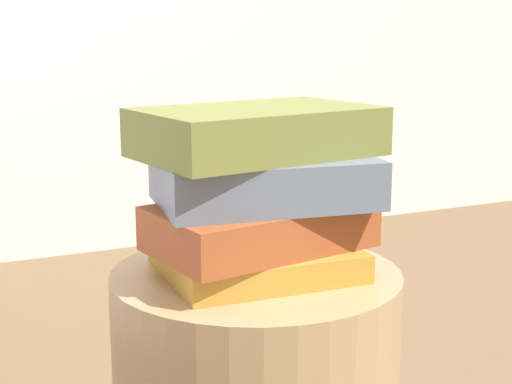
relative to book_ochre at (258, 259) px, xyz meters
name	(u,v)px	position (x,y,z in m)	size (l,w,h in m)	color
book_ochre	(258,259)	(0.00, 0.00, 0.00)	(0.24, 0.20, 0.04)	#B7842D
book_rust	(259,226)	(0.00, -0.01, 0.05)	(0.27, 0.16, 0.06)	#994723
book_slate	(265,180)	(0.01, -0.01, 0.10)	(0.27, 0.18, 0.06)	slate
book_olive	(257,132)	(0.00, 0.01, 0.16)	(0.29, 0.18, 0.06)	olive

